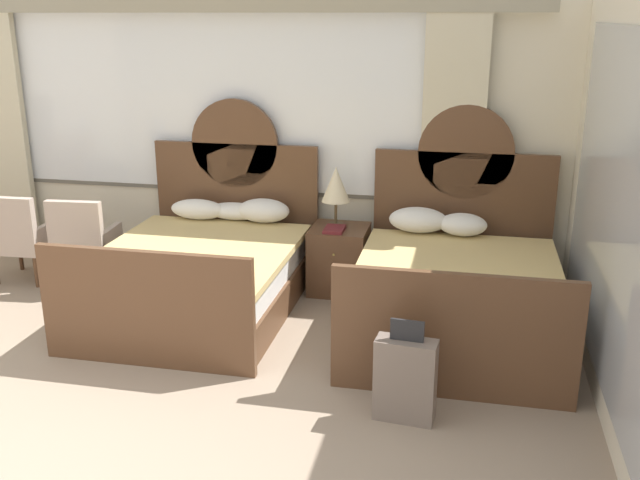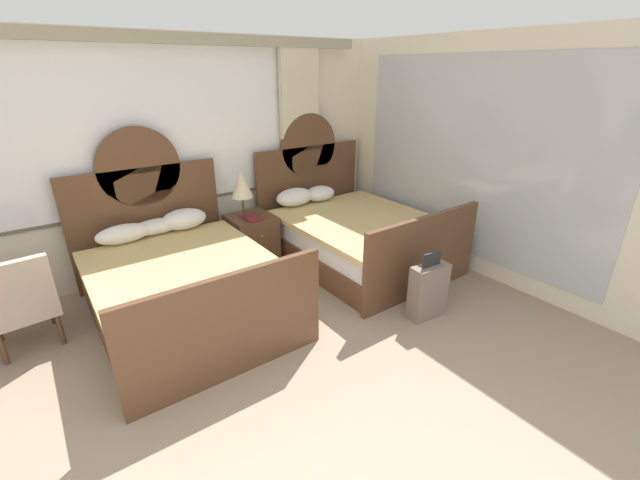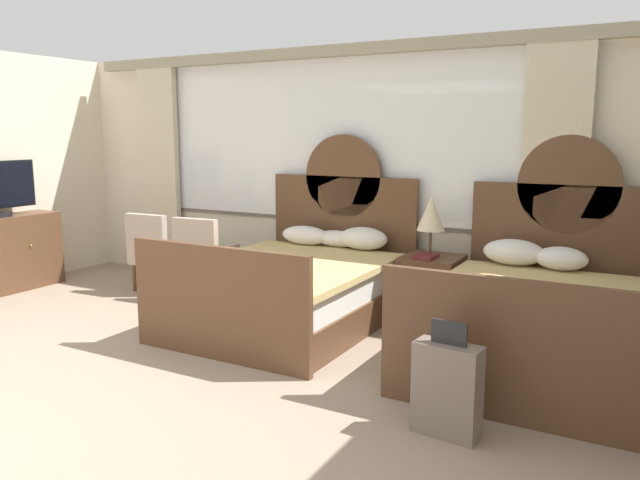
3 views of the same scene
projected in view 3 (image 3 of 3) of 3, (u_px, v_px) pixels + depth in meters
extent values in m
cube|color=beige|center=(330.00, 173.00, 6.82)|extent=(6.94, 0.07, 2.70)
cube|color=#646054|center=(328.00, 140.00, 6.72)|extent=(4.45, 0.02, 1.80)
cube|color=white|center=(327.00, 140.00, 6.71)|extent=(4.37, 0.02, 1.72)
cube|color=beige|center=(160.00, 171.00, 7.83)|extent=(0.58, 0.08, 2.60)
cube|color=beige|center=(553.00, 187.00, 5.59)|extent=(0.58, 0.08, 2.60)
cube|color=#9C957E|center=(324.00, 52.00, 6.48)|extent=(6.38, 0.10, 0.12)
cube|color=brown|center=(291.00, 308.00, 5.85)|extent=(1.60, 2.10, 0.30)
cube|color=white|center=(291.00, 280.00, 5.80)|extent=(1.54, 2.00, 0.24)
cube|color=tan|center=(286.00, 266.00, 5.71)|extent=(1.64, 1.90, 0.06)
cube|color=brown|center=(343.00, 238.00, 6.69)|extent=(1.68, 0.06, 1.33)
cylinder|color=brown|center=(343.00, 176.00, 6.58)|extent=(0.88, 0.06, 0.88)
cube|color=brown|center=(218.00, 304.00, 4.86)|extent=(1.68, 0.06, 0.92)
ellipsoid|color=white|center=(305.00, 235.00, 6.62)|extent=(0.55, 0.24, 0.20)
ellipsoid|color=white|center=(338.00, 239.00, 6.51)|extent=(0.57, 0.25, 0.17)
ellipsoid|color=white|center=(363.00, 238.00, 6.33)|extent=(0.52, 0.32, 0.23)
cube|color=brown|center=(539.00, 347.00, 4.78)|extent=(1.60, 2.10, 0.30)
cube|color=white|center=(541.00, 314.00, 4.73)|extent=(1.54, 2.00, 0.24)
cube|color=tan|center=(540.00, 297.00, 4.64)|extent=(1.64, 1.90, 0.06)
cube|color=brown|center=(564.00, 258.00, 5.62)|extent=(1.68, 0.06, 1.33)
cylinder|color=brown|center=(569.00, 185.00, 5.51)|extent=(0.88, 0.06, 0.88)
cube|color=brown|center=(510.00, 352.00, 3.79)|extent=(1.68, 0.06, 0.92)
ellipsoid|color=white|center=(514.00, 252.00, 5.60)|extent=(0.54, 0.33, 0.23)
ellipsoid|color=white|center=(561.00, 259.00, 5.39)|extent=(0.44, 0.32, 0.20)
cube|color=brown|center=(431.00, 289.00, 5.92)|extent=(0.53, 0.53, 0.63)
sphere|color=tan|center=(422.00, 281.00, 5.65)|extent=(0.02, 0.02, 0.02)
cylinder|color=brown|center=(430.00, 253.00, 5.95)|extent=(0.14, 0.14, 0.02)
cylinder|color=brown|center=(430.00, 241.00, 5.93)|extent=(0.03, 0.03, 0.21)
cone|color=beige|center=(431.00, 213.00, 5.89)|extent=(0.27, 0.27, 0.33)
cube|color=maroon|center=(426.00, 256.00, 5.78)|extent=(0.18, 0.26, 0.03)
sphere|color=tan|center=(31.00, 246.00, 7.06)|extent=(0.03, 0.03, 0.03)
cube|color=#B29E8E|center=(208.00, 264.00, 6.79)|extent=(0.57, 0.57, 0.10)
cube|color=#B29E8E|center=(195.00, 241.00, 6.54)|extent=(0.53, 0.13, 0.48)
cube|color=#B29E8E|center=(226.00, 254.00, 6.67)|extent=(0.10, 0.48, 0.16)
cube|color=#B29E8E|center=(190.00, 251.00, 6.86)|extent=(0.10, 0.48, 0.16)
cylinder|color=brown|center=(236.00, 280.00, 6.93)|extent=(0.04, 0.04, 0.31)
cylinder|color=brown|center=(203.00, 277.00, 7.10)|extent=(0.04, 0.04, 0.31)
cylinder|color=brown|center=(214.00, 289.00, 6.55)|extent=(0.04, 0.04, 0.31)
cylinder|color=brown|center=(181.00, 285.00, 6.72)|extent=(0.04, 0.04, 0.31)
cube|color=#B29E8E|center=(161.00, 258.00, 7.12)|extent=(0.55, 0.55, 0.10)
cube|color=#B29E8E|center=(146.00, 236.00, 6.87)|extent=(0.53, 0.10, 0.48)
cube|color=#B29E8E|center=(177.00, 249.00, 6.99)|extent=(0.08, 0.48, 0.16)
cube|color=#B29E8E|center=(145.00, 245.00, 7.20)|extent=(0.08, 0.48, 0.16)
cylinder|color=brown|center=(188.00, 274.00, 7.25)|extent=(0.04, 0.04, 0.31)
cylinder|color=brown|center=(160.00, 270.00, 7.44)|extent=(0.04, 0.04, 0.31)
cylinder|color=brown|center=(164.00, 281.00, 6.87)|extent=(0.04, 0.04, 0.31)
cylinder|color=brown|center=(134.00, 277.00, 7.06)|extent=(0.04, 0.04, 0.31)
cube|color=#75665B|center=(447.00, 390.00, 3.67)|extent=(0.41, 0.21, 0.56)
cube|color=#232326|center=(449.00, 333.00, 3.61)|extent=(0.22, 0.04, 0.14)
cylinder|color=black|center=(421.00, 424.00, 3.80)|extent=(0.05, 0.02, 0.05)
cylinder|color=black|center=(471.00, 438.00, 3.62)|extent=(0.05, 0.02, 0.05)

